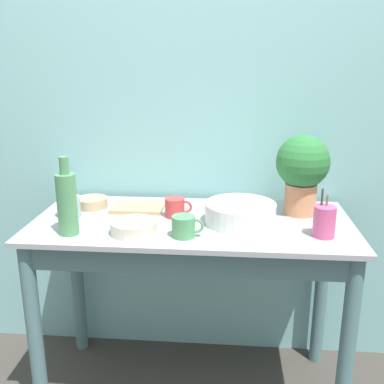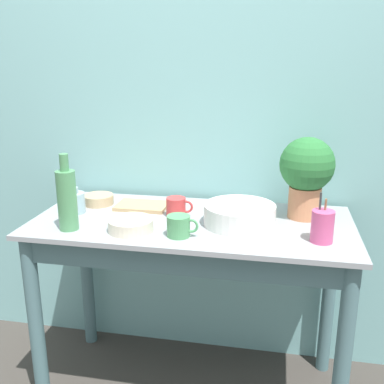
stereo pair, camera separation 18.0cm
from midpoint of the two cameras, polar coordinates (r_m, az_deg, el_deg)
The scene contains 12 objects.
wall_back at distance 2.10m, azimuth 4.37°, elevation 9.58°, with size 6.00×0.05×2.40m.
counter_table at distance 1.89m, azimuth 2.63°, elevation -8.79°, with size 1.30×0.60×0.82m.
potted_plant at distance 1.90m, azimuth 17.03°, elevation 2.51°, with size 0.22×0.22×0.34m.
bowl_wash_large at distance 1.80m, azimuth 8.94°, elevation -2.92°, with size 0.28×0.28×0.08m.
bottle_tall at distance 1.75m, azimuth -12.79°, elevation -0.86°, with size 0.07×0.07×0.30m.
bottle_short at distance 1.96m, azimuth -12.26°, elevation -1.29°, with size 0.10×0.10×0.11m.
mug_red at distance 1.87m, azimuth 0.77°, elevation -1.95°, with size 0.11×0.08×0.08m.
mug_green at distance 1.66m, azimuth 1.45°, elevation -4.40°, with size 0.12×0.09×0.08m.
bowl_small_cream at distance 1.72m, azimuth -4.82°, elevation -4.25°, with size 0.17×0.17×0.05m.
bowl_small_tan at distance 2.06m, azimuth -9.36°, elevation -0.99°, with size 0.14×0.14×0.04m.
utensil_cup at distance 1.70m, azimuth 19.19°, elevation -4.18°, with size 0.08×0.08×0.18m.
tray_board at distance 1.99m, azimuth -3.81°, elevation -1.81°, with size 0.22×0.15×0.02m.
Camera 2 is at (0.33, -1.40, 1.45)m, focal length 42.00 mm.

